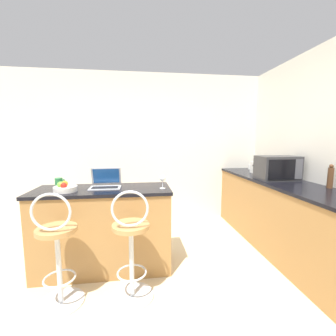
% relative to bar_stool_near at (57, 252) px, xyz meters
% --- Properties ---
extents(ground_plane, '(20.00, 20.00, 0.00)m').
position_rel_bar_stool_near_xyz_m(ground_plane, '(0.74, -0.20, -0.50)').
color(ground_plane, beige).
extents(wall_back, '(12.00, 0.06, 2.60)m').
position_rel_bar_stool_near_xyz_m(wall_back, '(0.74, 2.05, 0.80)').
color(wall_back, silver).
rests_on(wall_back, ground_plane).
extents(breakfast_bar, '(1.49, 0.58, 0.93)m').
position_rel_bar_stool_near_xyz_m(breakfast_bar, '(0.32, 0.55, -0.03)').
color(breakfast_bar, '#9E703D').
rests_on(breakfast_bar, ground_plane).
extents(counter_right, '(0.65, 2.75, 0.93)m').
position_rel_bar_stool_near_xyz_m(counter_right, '(2.58, 0.66, -0.03)').
color(counter_right, '#9E703D').
rests_on(counter_right, ground_plane).
extents(bar_stool_near, '(0.40, 0.40, 1.05)m').
position_rel_bar_stool_near_xyz_m(bar_stool_near, '(0.00, 0.00, 0.00)').
color(bar_stool_near, silver).
rests_on(bar_stool_near, ground_plane).
extents(bar_stool_far, '(0.40, 0.40, 1.05)m').
position_rel_bar_stool_near_xyz_m(bar_stool_far, '(0.64, 0.00, 0.00)').
color(bar_stool_far, silver).
rests_on(bar_stool_far, ground_plane).
extents(laptop, '(0.33, 0.27, 0.22)m').
position_rel_bar_stool_near_xyz_m(laptop, '(0.34, 0.62, 0.49)').
color(laptop, '#B7BABF').
rests_on(laptop, breakfast_bar).
extents(microwave, '(0.52, 0.33, 0.32)m').
position_rel_bar_stool_near_xyz_m(microwave, '(2.56, 0.81, 0.60)').
color(microwave, '#2D2D30').
rests_on(microwave, counter_right).
extents(toaster, '(0.20, 0.26, 0.19)m').
position_rel_bar_stool_near_xyz_m(toaster, '(2.61, 1.34, 0.53)').
color(toaster, silver).
rests_on(toaster, counter_right).
extents(pepper_mill, '(0.06, 0.06, 0.27)m').
position_rel_bar_stool_near_xyz_m(pepper_mill, '(2.82, 0.24, 0.56)').
color(pepper_mill, '#4C2D19').
rests_on(pepper_mill, counter_right).
extents(wine_glass_short, '(0.07, 0.07, 0.15)m').
position_rel_bar_stool_near_xyz_m(wine_glass_short, '(0.98, 0.47, 0.54)').
color(wine_glass_short, silver).
rests_on(wine_glass_short, breakfast_bar).
extents(mug_white, '(0.10, 0.08, 0.09)m').
position_rel_bar_stool_near_xyz_m(mug_white, '(2.73, 1.82, 0.48)').
color(mug_white, white).
rests_on(mug_white, counter_right).
extents(mug_green, '(0.10, 0.09, 0.10)m').
position_rel_bar_stool_near_xyz_m(mug_green, '(-0.20, 0.76, 0.48)').
color(mug_green, '#338447').
rests_on(mug_green, breakfast_bar).
extents(fruit_bowl, '(0.23, 0.23, 0.11)m').
position_rel_bar_stool_near_xyz_m(fruit_bowl, '(-0.05, 0.46, 0.47)').
color(fruit_bowl, silver).
rests_on(fruit_bowl, breakfast_bar).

